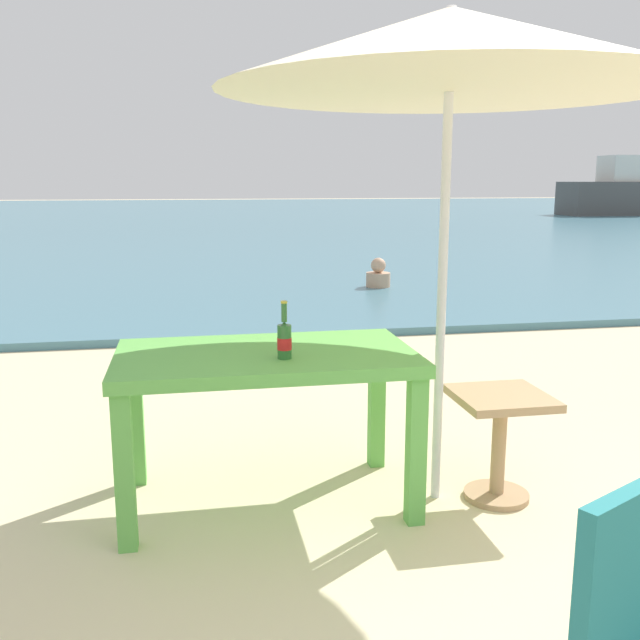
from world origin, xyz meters
TOP-DOWN VIEW (x-y plane):
  - sea_water at (0.00, 30.00)m, footprint 120.00×50.00m
  - picnic_table_green at (-1.08, 1.51)m, footprint 1.40×0.80m
  - beer_bottle_amber at (-1.01, 1.36)m, footprint 0.07×0.07m
  - patio_umbrella at (-0.26, 1.41)m, footprint 2.10×2.10m
  - side_table_wood at (0.04, 1.34)m, footprint 0.44×0.44m
  - swimmer_person at (1.19, 7.78)m, footprint 0.34×0.34m
  - boat_cargo_ship at (17.96, 26.27)m, footprint 6.96×1.90m

SIDE VIEW (x-z plane):
  - sea_water at x=0.00m, z-range 0.00..0.08m
  - swimmer_person at x=1.19m, z-range 0.03..0.44m
  - side_table_wood at x=0.04m, z-range 0.08..0.62m
  - picnic_table_green at x=-1.08m, z-range 0.27..1.03m
  - beer_bottle_amber at x=-1.01m, z-range 0.72..0.99m
  - boat_cargo_ship at x=17.96m, z-range -0.28..2.25m
  - patio_umbrella at x=-0.26m, z-range 0.97..3.27m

